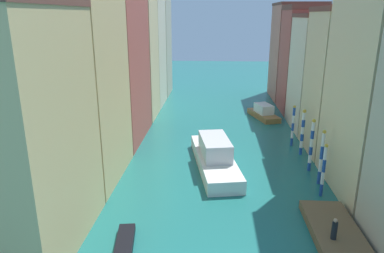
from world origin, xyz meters
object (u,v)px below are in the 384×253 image
waterfront_dock (336,234)px  motorboat_0 (264,113)px  mooring_pole_3 (303,132)px  vaporetto_white (215,156)px  mooring_pole_4 (293,125)px  mooring_pole_0 (323,170)px  mooring_pole_2 (311,145)px  person_on_dock (334,230)px  mooring_pole_1 (321,157)px

waterfront_dock → motorboat_0: motorboat_0 is taller
mooring_pole_3 → waterfront_dock: bearing=-93.9°
motorboat_0 → vaporetto_white: bearing=-111.1°
waterfront_dock → motorboat_0: (-1.16, 29.22, 0.44)m
mooring_pole_3 → mooring_pole_4: 2.77m
mooring_pole_0 → mooring_pole_2: bearing=86.9°
waterfront_dock → mooring_pole_3: 15.36m
waterfront_dock → mooring_pole_3: (1.03, 15.16, 2.21)m
mooring_pole_2 → vaporetto_white: size_ratio=0.41×
mooring_pole_3 → vaporetto_white: mooring_pole_3 is taller
person_on_dock → motorboat_0: 30.22m
vaporetto_white → motorboat_0: 19.28m
person_on_dock → mooring_pole_3: mooring_pole_3 is taller
mooring_pole_4 → motorboat_0: mooring_pole_4 is taller
mooring_pole_4 → vaporetto_white: bearing=-142.6°
mooring_pole_1 → vaporetto_white: bearing=161.8°
waterfront_dock → vaporetto_white: (-8.11, 11.23, 0.79)m
mooring_pole_1 → motorboat_0: size_ratio=0.73×
mooring_pole_4 → mooring_pole_1: bearing=-87.3°
person_on_dock → mooring_pole_2: mooring_pole_2 is taller
person_on_dock → mooring_pole_0: (1.15, 6.92, 1.02)m
mooring_pole_2 → motorboat_0: 18.43m
waterfront_dock → mooring_pole_1: bearing=82.6°
mooring_pole_3 → motorboat_0: (-2.19, 14.06, -1.77)m
mooring_pole_3 → person_on_dock: bearing=-95.5°
waterfront_dock → person_on_dock: size_ratio=5.41×
mooring_pole_1 → vaporetto_white: (-9.17, 3.02, -1.42)m
person_on_dock → mooring_pole_0: bearing=80.5°
mooring_pole_1 → mooring_pole_4: (-0.46, 9.69, -0.14)m
waterfront_dock → vaporetto_white: 13.88m
mooring_pole_4 → motorboat_0: bearing=98.8°
waterfront_dock → mooring_pole_4: 18.03m
mooring_pole_1 → mooring_pole_3: bearing=90.3°
person_on_dock → mooring_pole_3: 16.27m
person_on_dock → mooring_pole_3: size_ratio=0.30×
mooring_pole_3 → motorboat_0: size_ratio=0.72×
mooring_pole_0 → vaporetto_white: 10.29m
waterfront_dock → mooring_pole_3: size_ratio=1.60×
motorboat_0 → person_on_dock: bearing=-88.8°
mooring_pole_1 → mooring_pole_2: bearing=93.3°
mooring_pole_1 → vaporetto_white: size_ratio=0.40×
waterfront_dock → vaporetto_white: size_ratio=0.63×
mooring_pole_0 → mooring_pole_3: (0.40, 9.23, 0.21)m
mooring_pole_1 → motorboat_0: 21.20m
mooring_pole_2 → vaporetto_white: bearing=178.5°
mooring_pole_1 → motorboat_0: bearing=96.0°
mooring_pole_0 → mooring_pole_1: bearing=79.1°
person_on_dock → vaporetto_white: 14.38m
mooring_pole_0 → mooring_pole_2: 5.09m
vaporetto_white → mooring_pole_4: bearing=37.4°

